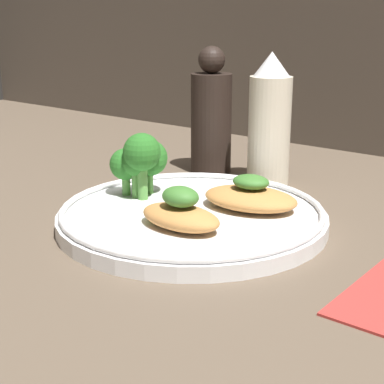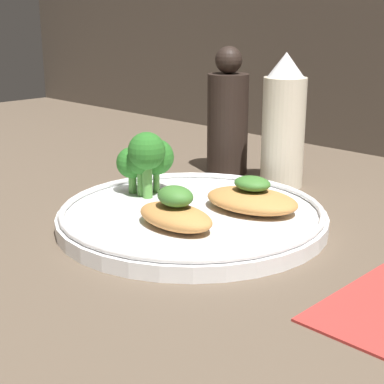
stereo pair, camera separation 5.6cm
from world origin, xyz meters
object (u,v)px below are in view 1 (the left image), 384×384
Objects in this scene: plate at (192,216)px; pepper_grinder at (211,117)px; broccoli_bunch at (141,159)px; sauce_bottle at (270,122)px.

pepper_grinder reaches higher than plate.
broccoli_bunch reaches higher than plate.
sauce_bottle is at bearing 97.29° from plate.
sauce_bottle is 0.98× the size of pepper_grinder.
plate is at bearing -58.00° from pepper_grinder.
broccoli_bunch is (-7.41, 0.76, 4.40)cm from plate.
broccoli_bunch is 0.44× the size of sauce_bottle.
pepper_grinder is (-10.88, 17.41, 6.14)cm from plate.
pepper_grinder is (-8.65, 0.00, -0.36)cm from sauce_bottle.
pepper_grinder is at bearing 122.00° from plate.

